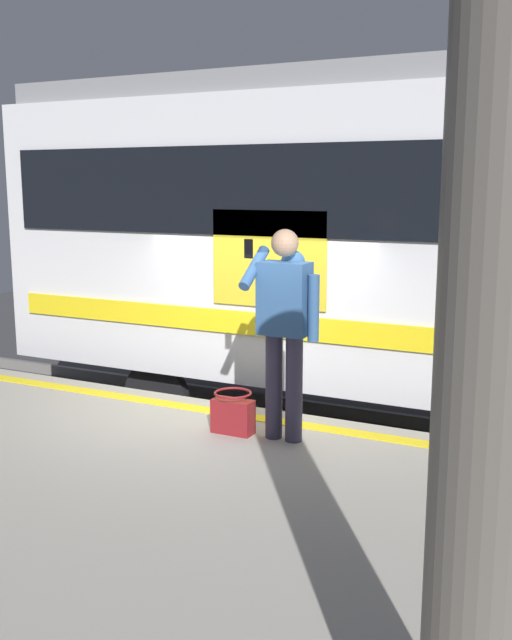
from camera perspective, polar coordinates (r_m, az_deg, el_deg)
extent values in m
plane|color=#3D3D3F|center=(7.45, -2.12, -13.54)|extent=(24.41, 24.41, 0.00)
cube|color=#9E998E|center=(5.38, -15.84, -18.29)|extent=(13.94, 5.07, 0.96)
cube|color=yellow|center=(6.86, -3.38, -7.07)|extent=(13.66, 0.16, 0.01)
cube|color=slate|center=(8.60, 2.45, -9.59)|extent=(18.13, 0.08, 0.16)
cube|color=slate|center=(9.86, 5.87, -6.97)|extent=(18.13, 0.08, 0.16)
cube|color=silver|center=(8.23, 17.50, 5.94)|extent=(10.66, 2.96, 3.00)
cube|color=gray|center=(8.27, 18.14, 17.18)|extent=(10.44, 2.73, 0.24)
cube|color=black|center=(6.73, 15.69, 9.58)|extent=(10.12, 0.03, 0.90)
cube|color=yellow|center=(6.88, 15.13, -1.71)|extent=(10.12, 0.03, 0.24)
cube|color=gold|center=(7.35, 0.95, 4.75)|extent=(1.25, 0.02, 0.97)
cylinder|color=black|center=(8.74, -7.73, -5.89)|extent=(0.84, 0.12, 0.84)
cylinder|color=black|center=(10.72, -0.62, -2.71)|extent=(0.84, 0.12, 0.84)
cylinder|color=#383347|center=(5.98, 2.97, -5.36)|extent=(0.14, 0.14, 0.88)
cylinder|color=#383347|center=(6.05, 1.40, -5.16)|extent=(0.14, 0.14, 0.88)
cube|color=#2D517F|center=(5.86, 2.23, 1.68)|extent=(0.40, 0.24, 0.59)
sphere|color=#2D517F|center=(5.96, 2.88, 4.48)|extent=(0.20, 0.20, 0.20)
sphere|color=tan|center=(5.80, 2.26, 6.00)|extent=(0.22, 0.22, 0.22)
cylinder|color=#2D517F|center=(5.77, 4.49, 0.93)|extent=(0.09, 0.09, 0.53)
cylinder|color=#2D517F|center=(5.85, -0.13, 4.08)|extent=(0.09, 0.42, 0.33)
cube|color=black|center=(5.74, -0.58, 5.56)|extent=(0.07, 0.02, 0.15)
cube|color=maroon|center=(6.24, -1.80, -7.51)|extent=(0.35, 0.16, 0.29)
torus|color=maroon|center=(6.18, -1.82, -5.70)|extent=(0.32, 0.32, 0.02)
cylinder|color=#59544C|center=(2.13, 18.64, -1.94)|extent=(0.37, 0.37, 3.28)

